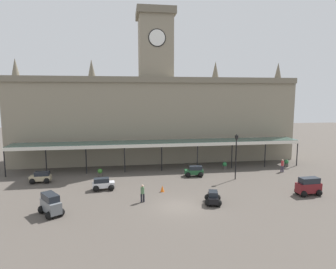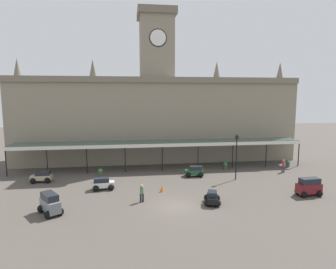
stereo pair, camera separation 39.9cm
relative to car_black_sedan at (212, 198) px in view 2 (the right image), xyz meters
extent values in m
plane|color=#4E4740|center=(-3.17, -0.24, -0.50)|extent=(140.00, 140.00, 0.00)
cube|color=gray|center=(-3.17, 19.28, 5.67)|extent=(41.19, 6.96, 12.35)
cube|color=#756C5B|center=(-3.17, 15.65, 11.45)|extent=(41.19, 0.30, 0.80)
cube|color=gray|center=(-3.17, 19.28, 16.19)|extent=(4.80, 4.80, 8.69)
cube|color=#6E6655|center=(-3.17, 19.28, 21.04)|extent=(5.50, 5.50, 1.00)
cylinder|color=white|center=(-3.17, 16.82, 17.24)|extent=(2.20, 0.12, 2.20)
cylinder|color=black|center=(-3.17, 16.86, 17.24)|extent=(2.46, 0.06, 2.46)
cone|color=#675F50|center=(-22.77, 19.28, 13.15)|extent=(1.10, 1.10, 2.60)
cone|color=#675F50|center=(-12.44, 19.28, 13.15)|extent=(1.10, 1.10, 2.60)
cone|color=#675F50|center=(6.10, 19.28, 13.15)|extent=(1.10, 1.10, 2.60)
cone|color=#675F50|center=(16.42, 19.28, 13.15)|extent=(1.10, 1.10, 2.60)
cube|color=#38564C|center=(-3.17, 13.60, 3.11)|extent=(38.26, 3.20, 0.16)
cube|color=silver|center=(-3.17, 12.00, 2.91)|extent=(38.26, 0.12, 0.44)
cylinder|color=black|center=(-22.30, 12.15, 1.26)|extent=(0.14, 0.14, 3.53)
cylinder|color=black|center=(-17.52, 12.15, 1.26)|extent=(0.14, 0.14, 3.53)
cylinder|color=black|center=(-12.74, 12.15, 1.26)|extent=(0.14, 0.14, 3.53)
cylinder|color=black|center=(-7.95, 12.15, 1.26)|extent=(0.14, 0.14, 3.53)
cylinder|color=black|center=(-3.17, 12.15, 1.26)|extent=(0.14, 0.14, 3.53)
cylinder|color=black|center=(1.61, 12.15, 1.26)|extent=(0.14, 0.14, 3.53)
cylinder|color=black|center=(6.39, 12.15, 1.26)|extent=(0.14, 0.14, 3.53)
cylinder|color=black|center=(11.18, 12.15, 1.26)|extent=(0.14, 0.14, 3.53)
cylinder|color=black|center=(15.96, 12.15, 1.26)|extent=(0.14, 0.14, 3.53)
cube|color=black|center=(0.00, 0.01, 0.02)|extent=(1.36, 2.20, 0.50)
cube|color=#1E232B|center=(-0.01, -0.04, 0.48)|extent=(1.05, 1.26, 0.42)
sphere|color=black|center=(-0.26, 0.77, -0.18)|extent=(0.64, 0.64, 0.64)
sphere|color=black|center=(0.59, 0.55, -0.18)|extent=(0.64, 0.64, 0.64)
sphere|color=black|center=(-0.59, -0.54, -0.18)|extent=(0.64, 0.64, 0.64)
sphere|color=black|center=(0.26, -0.75, -0.18)|extent=(0.64, 0.64, 0.64)
cube|color=maroon|center=(10.06, 0.84, 0.24)|extent=(2.45, 1.09, 0.95)
cube|color=#1E232B|center=(10.11, 0.85, 0.99)|extent=(1.95, 1.01, 0.55)
sphere|color=black|center=(9.24, 0.32, -0.18)|extent=(0.64, 0.64, 0.64)
sphere|color=black|center=(9.18, 1.27, -0.18)|extent=(0.64, 0.64, 0.64)
sphere|color=black|center=(10.94, 0.42, -0.18)|extent=(0.64, 0.64, 0.64)
sphere|color=black|center=(10.88, 1.37, -0.18)|extent=(0.64, 0.64, 0.64)
cube|color=tan|center=(-17.41, 9.04, 0.04)|extent=(2.25, 0.91, 0.55)
cube|color=#1E232B|center=(-17.21, 9.04, 0.54)|extent=(1.55, 0.83, 0.45)
sphere|color=black|center=(-18.19, 8.59, -0.18)|extent=(0.64, 0.64, 0.64)
sphere|color=black|center=(-18.18, 9.49, -0.18)|extent=(0.64, 0.64, 0.64)
sphere|color=black|center=(-16.64, 8.59, -0.18)|extent=(0.64, 0.64, 0.64)
sphere|color=black|center=(-16.63, 9.49, -0.18)|extent=(0.64, 0.64, 0.64)
cube|color=#1E512D|center=(0.39, 9.03, 0.04)|extent=(2.32, 1.10, 0.55)
cube|color=#1E232B|center=(0.58, 9.02, 0.54)|extent=(1.62, 0.97, 0.45)
sphere|color=black|center=(-0.43, 8.66, -0.18)|extent=(0.64, 0.64, 0.64)
sphere|color=black|center=(-0.34, 9.55, -0.18)|extent=(0.64, 0.64, 0.64)
sphere|color=black|center=(1.12, 8.51, -0.18)|extent=(0.64, 0.64, 0.64)
sphere|color=black|center=(1.20, 9.41, -0.18)|extent=(0.64, 0.64, 0.64)
cube|color=silver|center=(-10.17, 5.46, 0.04)|extent=(2.32, 1.10, 0.55)
cube|color=#1E232B|center=(-10.37, 5.44, 0.54)|extent=(1.62, 0.97, 0.45)
sphere|color=black|center=(-9.44, 5.98, -0.18)|extent=(0.64, 0.64, 0.64)
sphere|color=black|center=(-9.36, 5.08, -0.18)|extent=(0.64, 0.64, 0.64)
sphere|color=black|center=(-10.98, 5.84, -0.18)|extent=(0.64, 0.64, 0.64)
sphere|color=black|center=(-10.90, 4.94, -0.18)|extent=(0.64, 0.64, 0.64)
cube|color=slate|center=(-14.04, -0.36, 0.24)|extent=(2.13, 2.52, 0.95)
cube|color=#1E232B|center=(-14.07, -0.32, 0.99)|extent=(1.81, 2.08, 0.55)
sphere|color=black|center=(-13.17, -0.80, -0.18)|extent=(0.64, 0.64, 0.64)
sphere|color=black|center=(-13.96, -1.33, -0.18)|extent=(0.64, 0.64, 0.64)
sphere|color=black|center=(-14.12, 0.61, -0.18)|extent=(0.64, 0.64, 0.64)
sphere|color=black|center=(-14.91, 0.08, -0.18)|extent=(0.64, 0.64, 0.64)
cylinder|color=#3F384C|center=(12.03, 9.33, -0.09)|extent=(0.17, 0.17, 0.82)
cylinder|color=#3F384C|center=(12.21, 9.20, -0.09)|extent=(0.17, 0.17, 0.82)
cylinder|color=#A52D33|center=(12.12, 9.26, 0.63)|extent=(0.34, 0.34, 0.62)
sphere|color=tan|center=(12.12, 9.26, 1.05)|extent=(0.23, 0.23, 0.23)
cylinder|color=black|center=(-6.45, 1.30, -0.09)|extent=(0.17, 0.17, 0.82)
cylinder|color=black|center=(-6.24, 1.34, -0.09)|extent=(0.17, 0.17, 0.82)
cylinder|color=#4C724C|center=(-6.34, 1.32, 0.63)|extent=(0.34, 0.34, 0.62)
sphere|color=tan|center=(-6.34, 1.32, 1.05)|extent=(0.23, 0.23, 0.23)
cylinder|color=black|center=(4.92, 7.07, 1.90)|extent=(0.13, 0.13, 4.81)
cube|color=black|center=(4.92, 7.07, 4.52)|extent=(0.30, 0.30, 0.44)
sphere|color=black|center=(4.92, 7.07, 4.80)|extent=(0.14, 0.14, 0.14)
cone|color=orange|center=(-4.16, 3.94, -0.17)|extent=(0.40, 0.40, 0.67)
cylinder|color=#47423D|center=(5.28, 11.77, -0.29)|extent=(0.56, 0.56, 0.42)
sphere|color=#246A38|center=(5.28, 11.77, 0.16)|extent=(0.60, 0.60, 0.60)
cylinder|color=#47423D|center=(-10.95, 10.67, -0.29)|extent=(0.56, 0.56, 0.42)
sphere|color=#336F28|center=(-10.95, 10.67, 0.16)|extent=(0.60, 0.60, 0.60)
cylinder|color=#47423D|center=(14.24, 11.87, -0.29)|extent=(0.56, 0.56, 0.42)
sphere|color=#266537|center=(14.24, 11.87, 0.16)|extent=(0.60, 0.60, 0.60)
camera|label=1|loc=(-7.82, -24.50, 9.36)|focal=30.96mm
camera|label=2|loc=(-7.43, -24.56, 9.36)|focal=30.96mm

